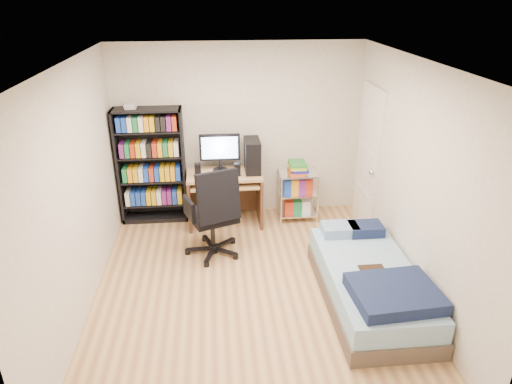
{
  "coord_description": "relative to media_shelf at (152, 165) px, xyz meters",
  "views": [
    {
      "loc": [
        -0.36,
        -4.3,
        3.14
      ],
      "look_at": [
        0.1,
        0.4,
        1.02
      ],
      "focal_mm": 32.0,
      "sensor_mm": 36.0,
      "label": 1
    }
  ],
  "objects": [
    {
      "name": "room",
      "position": [
        1.25,
        -1.84,
        0.4
      ],
      "size": [
        3.58,
        4.08,
        2.58
      ],
      "color": "tan",
      "rests_on": "ground"
    },
    {
      "name": "media_shelf",
      "position": [
        0.0,
        0.0,
        0.0
      ],
      "size": [
        0.93,
        0.31,
        1.73
      ],
      "color": "black",
      "rests_on": "room"
    },
    {
      "name": "computer_desk",
      "position": [
        1.12,
        -0.17,
        -0.15
      ],
      "size": [
        1.04,
        0.6,
        1.31
      ],
      "color": "tan",
      "rests_on": "room"
    },
    {
      "name": "office_chair",
      "position": [
        0.85,
        -1.08,
        -0.47
      ],
      "size": [
        0.92,
        0.92,
        1.2
      ],
      "rotation": [
        0.0,
        0.0,
        0.36
      ],
      "color": "black",
      "rests_on": "room"
    },
    {
      "name": "wire_cart",
      "position": [
        2.07,
        -0.19,
        -0.27
      ],
      "size": [
        0.56,
        0.4,
        0.89
      ],
      "rotation": [
        0.0,
        0.0,
        0.0
      ],
      "color": "silver",
      "rests_on": "room"
    },
    {
      "name": "bed",
      "position": [
        2.5,
        -2.21,
        -0.61
      ],
      "size": [
        0.95,
        1.9,
        0.54
      ],
      "color": "brown",
      "rests_on": "room"
    },
    {
      "name": "door",
      "position": [
        2.97,
        -0.49,
        0.15
      ],
      "size": [
        0.12,
        0.8,
        2.0
      ],
      "color": "silver",
      "rests_on": "room"
    }
  ]
}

